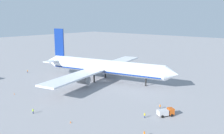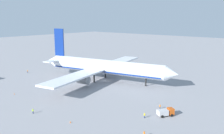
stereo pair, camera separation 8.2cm
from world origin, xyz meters
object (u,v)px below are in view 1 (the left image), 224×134
Objects in this scene: ground_worker_1 at (144,134)px; traffic_cone_0 at (71,122)px; baggage_cart_0 at (64,65)px; airliner at (103,67)px; traffic_cone_1 at (14,94)px; ground_worker_2 at (160,107)px; service_truck_1 at (166,112)px; ground_worker_5 at (145,115)px; ground_worker_0 at (33,111)px; ground_worker_3 at (28,71)px.

ground_worker_1 is 2.99× the size of traffic_cone_0.
airliner is at bearing -15.68° from baggage_cart_0.
airliner reaches higher than ground_worker_1.
traffic_cone_1 is at bearing -57.37° from baggage_cart_0.
service_truck_1 is at bearing -43.90° from ground_worker_2.
traffic_cone_1 is (-57.97, -19.69, -1.04)m from service_truck_1.
ground_worker_2 reaches higher than ground_worker_5.
baggage_cart_0 is at bearing 164.32° from airliner.
baggage_cart_0 is 1.73× the size of ground_worker_0.
ground_worker_0 is 42.55m from ground_worker_2.
traffic_cone_0 is at bearing -118.68° from ground_worker_2.
airliner is 46.50× the size of ground_worker_0.
airliner is at bearing 19.28° from ground_worker_3.
airliner reaches higher than ground_worker_3.
ground_worker_2 is at bearing 108.21° from ground_worker_1.
ground_worker_5 is (85.22, -11.17, -0.04)m from ground_worker_3.
baggage_cart_0 is at bearing 134.05° from ground_worker_0.
traffic_cone_1 is (-23.75, 6.43, -0.58)m from ground_worker_0.
ground_worker_0 is at bearing -29.79° from ground_worker_3.
ground_worker_2 is 31.01m from traffic_cone_0.
service_truck_1 is 16.36m from ground_worker_1.
airliner is 48.69m from ground_worker_0.
baggage_cart_0 is 1.70× the size of ground_worker_5.
ground_worker_1 is at bearing 3.32° from traffic_cone_1.
ground_worker_2 is 0.98× the size of ground_worker_3.
ground_worker_0 is (58.03, -59.98, 0.59)m from baggage_cart_0.
traffic_cone_1 is (-60.34, -3.50, -0.56)m from ground_worker_1.
ground_worker_2 is at bearing -21.89° from airliner.
airliner is 45.05m from ground_worker_2.
ground_worker_1 is 94.37m from ground_worker_3.
airliner is 45.02× the size of ground_worker_2.
ground_worker_5 is at bearing 14.64° from traffic_cone_1.
ground_worker_5 is 3.10× the size of traffic_cone_1.
ground_worker_3 is at bearing 179.09° from ground_worker_2.
ground_worker_2 reaches higher than ground_worker_0.
ground_worker_0 is at bearing -164.81° from ground_worker_1.
traffic_cone_0 is at bearing -130.69° from ground_worker_5.
airliner reaches higher than baggage_cart_0.
traffic_cone_0 is 38.92m from traffic_cone_1.
baggage_cart_0 is 92.60m from traffic_cone_0.
traffic_cone_0 is (70.27, -28.56, -0.63)m from ground_worker_3.
ground_worker_0 is 3.05× the size of traffic_cone_0.
ground_worker_5 is 22.94m from traffic_cone_0.
service_truck_1 is 3.18× the size of ground_worker_3.
ground_worker_0 is at bearing -145.68° from ground_worker_5.
ground_worker_2 is (29.90, 30.28, 0.03)m from ground_worker_0.
ground_worker_2 is at bearing -18.67° from baggage_cart_0.
ground_worker_3 reaches higher than ground_worker_5.
service_truck_1 reaches higher than ground_worker_3.
ground_worker_0 is 63.67m from ground_worker_3.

